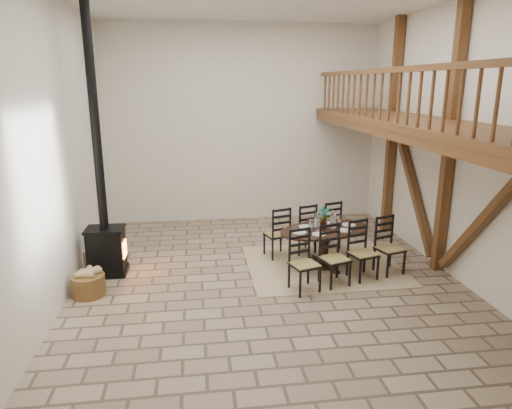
{
  "coord_description": "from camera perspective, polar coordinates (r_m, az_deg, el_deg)",
  "views": [
    {
      "loc": [
        -1.28,
        -7.8,
        3.54
      ],
      "look_at": [
        -0.16,
        0.4,
        1.33
      ],
      "focal_mm": 32.0,
      "sensor_mm": 36.0,
      "label": 1
    }
  ],
  "objects": [
    {
      "name": "ground",
      "position": [
        8.66,
        1.39,
        -9.19
      ],
      "size": [
        8.0,
        8.0,
        0.0
      ],
      "primitive_type": "plane",
      "color": "#998466",
      "rests_on": "ground"
    },
    {
      "name": "room_shell",
      "position": [
        8.2,
        9.92,
        11.04
      ],
      "size": [
        7.02,
        8.02,
        5.01
      ],
      "color": "silver",
      "rests_on": "ground"
    },
    {
      "name": "rug",
      "position": [
        9.31,
        8.4,
        -7.52
      ],
      "size": [
        3.0,
        2.5,
        0.02
      ],
      "primitive_type": "cube",
      "color": "tan",
      "rests_on": "ground"
    },
    {
      "name": "dining_table",
      "position": [
        9.1,
        8.8,
        -5.44
      ],
      "size": [
        2.54,
        2.59,
        1.22
      ],
      "rotation": [
        0.0,
        0.0,
        0.29
      ],
      "color": "black",
      "rests_on": "ground"
    },
    {
      "name": "wood_stove",
      "position": [
        8.94,
        -18.5,
        -1.64
      ],
      "size": [
        0.72,
        0.56,
        5.0
      ],
      "rotation": [
        0.0,
        0.0,
        -0.02
      ],
      "color": "black",
      "rests_on": "ground"
    },
    {
      "name": "log_basket",
      "position": [
        8.44,
        -20.22,
        -9.35
      ],
      "size": [
        0.56,
        0.56,
        0.46
      ],
      "rotation": [
        0.0,
        0.0,
        -0.01
      ],
      "color": "brown",
      "rests_on": "ground"
    },
    {
      "name": "log_stack",
      "position": [
        9.31,
        -19.61,
        -6.98
      ],
      "size": [
        0.44,
        0.49,
        0.41
      ],
      "rotation": [
        0.0,
        0.0,
        0.41
      ],
      "color": "tan",
      "rests_on": "ground"
    }
  ]
}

